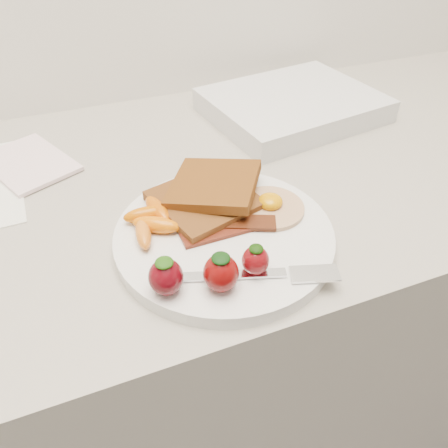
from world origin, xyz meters
name	(u,v)px	position (x,y,z in m)	size (l,w,h in m)	color
counter	(186,354)	(0.00, 1.70, 0.45)	(2.00, 0.60, 0.90)	gray
plate	(224,236)	(0.03, 1.55, 0.91)	(0.27, 0.27, 0.02)	white
toast_lower	(204,201)	(0.02, 1.60, 0.93)	(0.12, 0.12, 0.01)	#412707
toast_upper	(214,185)	(0.04, 1.61, 0.94)	(0.11, 0.11, 0.01)	#432810
fried_egg	(270,206)	(0.10, 1.56, 0.92)	(0.12, 0.12, 0.02)	beige
bacon_strips	(227,223)	(0.03, 1.55, 0.92)	(0.12, 0.07, 0.01)	#400D09
baby_carrots	(151,220)	(-0.05, 1.59, 0.93)	(0.07, 0.10, 0.02)	#C15B00
strawberries	(208,271)	(-0.02, 1.47, 0.94)	(0.13, 0.05, 0.05)	#4D050C
fork	(267,274)	(0.04, 1.46, 0.92)	(0.18, 0.08, 0.00)	silver
notepad	(28,163)	(-0.19, 1.82, 0.91)	(0.10, 0.15, 0.01)	silver
appliance	(293,105)	(0.27, 1.83, 0.92)	(0.29, 0.23, 0.04)	silver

